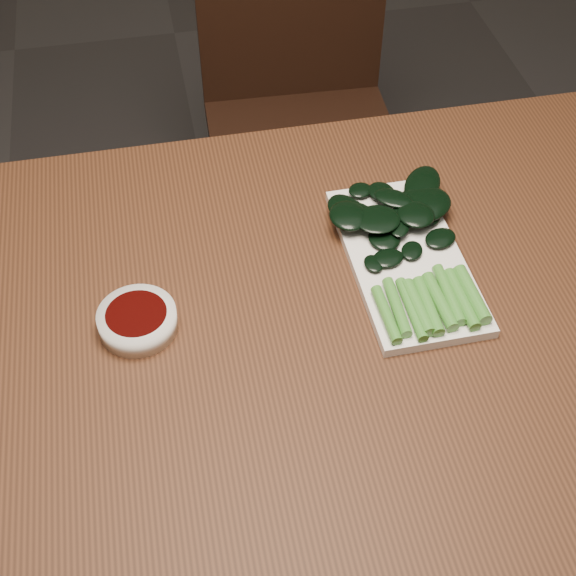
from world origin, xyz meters
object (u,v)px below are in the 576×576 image
(table, at_px, (281,365))
(chair_far, at_px, (299,106))
(gai_lan, at_px, (403,237))
(serving_plate, at_px, (405,260))
(sauce_bowl, at_px, (137,320))

(table, height_order, chair_far, chair_far)
(table, relative_size, chair_far, 1.57)
(chair_far, xyz_separation_m, gai_lan, (-0.01, -0.71, 0.29))
(gai_lan, bearing_deg, serving_plate, -93.59)
(chair_far, bearing_deg, table, -101.39)
(table, xyz_separation_m, chair_far, (0.20, 0.81, -0.19))
(table, distance_m, serving_plate, 0.22)
(serving_plate, height_order, gai_lan, gai_lan)
(table, relative_size, serving_plate, 4.80)
(sauce_bowl, distance_m, serving_plate, 0.36)
(table, height_order, gai_lan, gai_lan)
(table, distance_m, sauce_bowl, 0.20)
(table, bearing_deg, sauce_bowl, 167.07)
(sauce_bowl, bearing_deg, serving_plate, 6.55)
(serving_plate, bearing_deg, chair_far, 88.82)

